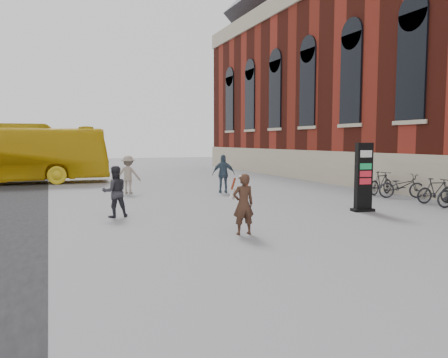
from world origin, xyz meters
name	(u,v)px	position (x,y,z in m)	size (l,w,h in m)	color
ground	(248,229)	(0.00, 0.00, 0.00)	(100.00, 100.00, 0.00)	#9E9EA3
info_pylon	(363,177)	(4.82, 1.24, 1.15)	(0.79, 0.49, 2.30)	black
woman	(243,203)	(-0.42, -0.58, 0.79)	(0.59, 0.54, 1.54)	#442A1E
pedestrian_a	(115,192)	(-3.07, 3.17, 0.79)	(0.77, 0.60, 1.59)	#2E2D33
pedestrian_b	(128,175)	(-1.63, 9.23, 0.85)	(1.10, 0.63, 1.70)	gray
pedestrian_c	(224,174)	(2.40, 7.78, 0.87)	(1.02, 0.42, 1.74)	#3E5264
bike_5	(436,191)	(8.60, 1.69, 0.48)	(0.45, 1.61, 0.97)	#25262C
bike_6	(402,186)	(8.60, 3.43, 0.50)	(0.66, 1.90, 1.00)	#25262C
bike_7	(381,183)	(8.60, 4.63, 0.52)	(0.49, 1.72, 1.03)	#25262C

